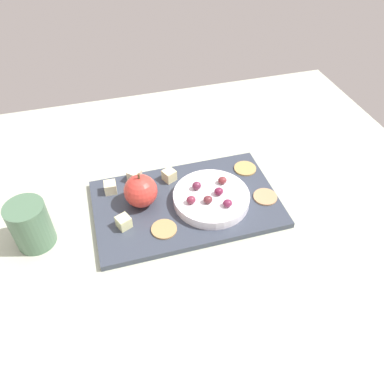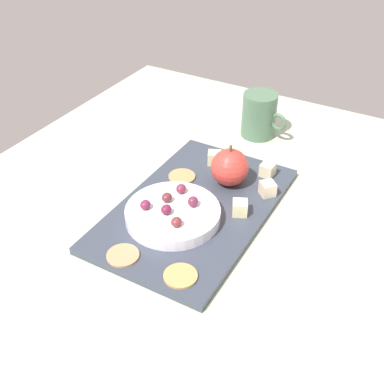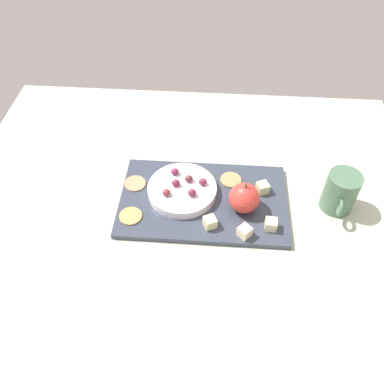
% 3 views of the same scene
% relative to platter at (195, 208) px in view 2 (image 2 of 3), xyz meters
% --- Properties ---
extents(table, '(1.15, 0.97, 0.04)m').
position_rel_platter_xyz_m(table, '(-0.04, -0.02, -0.03)').
color(table, '#AFB8A2').
rests_on(table, ground).
extents(platter, '(0.40, 0.25, 0.01)m').
position_rel_platter_xyz_m(platter, '(0.00, 0.00, 0.00)').
color(platter, '#363D4B').
rests_on(platter, table).
extents(serving_dish, '(0.17, 0.17, 0.02)m').
position_rel_platter_xyz_m(serving_dish, '(-0.05, 0.01, 0.02)').
color(serving_dish, white).
rests_on(serving_dish, platter).
extents(apple_whole, '(0.07, 0.07, 0.07)m').
position_rel_platter_xyz_m(apple_whole, '(0.09, -0.03, 0.04)').
color(apple_whole, red).
rests_on(apple_whole, platter).
extents(apple_stem, '(0.01, 0.01, 0.01)m').
position_rel_platter_xyz_m(apple_stem, '(0.09, -0.03, 0.08)').
color(apple_stem, brown).
rests_on(apple_stem, apple_whole).
extents(cheese_cube_0, '(0.03, 0.03, 0.03)m').
position_rel_platter_xyz_m(cheese_cube_0, '(0.15, -0.08, 0.02)').
color(cheese_cube_0, beige).
rests_on(cheese_cube_0, platter).
extents(cheese_cube_1, '(0.04, 0.04, 0.03)m').
position_rel_platter_xyz_m(cheese_cube_1, '(0.10, -0.10, 0.02)').
color(cheese_cube_1, beige).
rests_on(cheese_cube_1, platter).
extents(cheese_cube_2, '(0.03, 0.03, 0.03)m').
position_rel_platter_xyz_m(cheese_cube_2, '(0.02, -0.08, 0.02)').
color(cheese_cube_2, beige).
rests_on(cheese_cube_2, platter).
extents(cheese_cube_3, '(0.03, 0.03, 0.03)m').
position_rel_platter_xyz_m(cheese_cube_3, '(0.14, 0.03, 0.02)').
color(cheese_cube_3, beige).
rests_on(cheese_cube_3, platter).
extents(cracker_0, '(0.05, 0.05, 0.00)m').
position_rel_platter_xyz_m(cracker_0, '(-0.16, -0.07, 0.01)').
color(cracker_0, tan).
rests_on(cracker_0, platter).
extents(cracker_1, '(0.05, 0.05, 0.00)m').
position_rel_platter_xyz_m(cracker_1, '(-0.17, 0.04, 0.01)').
color(cracker_1, tan).
rests_on(cracker_1, platter).
extents(cracker_2, '(0.05, 0.05, 0.00)m').
position_rel_platter_xyz_m(cracker_2, '(0.06, 0.07, 0.01)').
color(cracker_2, tan).
rests_on(cracker_2, platter).
extents(grape_0, '(0.02, 0.02, 0.02)m').
position_rel_platter_xyz_m(grape_0, '(-0.07, 0.06, 0.04)').
color(grape_0, maroon).
rests_on(grape_0, serving_dish).
extents(grape_1, '(0.02, 0.02, 0.02)m').
position_rel_platter_xyz_m(grape_1, '(-0.04, 0.04, 0.04)').
color(grape_1, brown).
rests_on(grape_1, serving_dish).
extents(grape_2, '(0.02, 0.02, 0.02)m').
position_rel_platter_xyz_m(grape_2, '(-0.07, 0.02, 0.04)').
color(grape_2, maroon).
rests_on(grape_2, serving_dish).
extents(grape_3, '(0.02, 0.02, 0.02)m').
position_rel_platter_xyz_m(grape_3, '(-0.09, -0.01, 0.04)').
color(grape_3, maroon).
rests_on(grape_3, serving_dish).
extents(grape_4, '(0.02, 0.02, 0.02)m').
position_rel_platter_xyz_m(grape_4, '(-0.03, -0.01, 0.04)').
color(grape_4, '#67263F').
rests_on(grape_4, serving_dish).
extents(grape_5, '(0.02, 0.02, 0.02)m').
position_rel_platter_xyz_m(grape_5, '(-0.00, 0.03, 0.04)').
color(grape_5, maroon).
rests_on(grape_5, serving_dish).
extents(cup, '(0.08, 0.11, 0.10)m').
position_rel_platter_xyz_m(cup, '(0.32, 0.01, 0.04)').
color(cup, '#4B6E52').
rests_on(cup, table).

